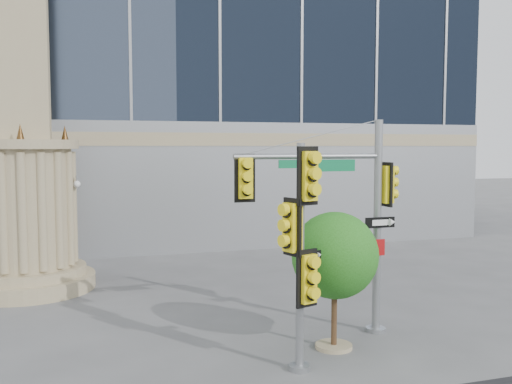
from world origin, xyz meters
name	(u,v)px	position (x,y,z in m)	size (l,w,h in m)	color
ground	(286,366)	(0.00, 0.00, 0.00)	(120.00, 120.00, 0.00)	#545456
monument	(24,127)	(-6.00, 9.00, 5.52)	(4.40, 4.40, 16.60)	tan
main_signal_pole	(343,203)	(2.09, 1.48, 3.45)	(4.33, 0.52, 5.57)	slate
secondary_signal_pole	(302,239)	(0.18, -0.44, 2.91)	(0.93, 0.66, 4.96)	slate
street_tree	(336,259)	(1.54, 0.71, 2.19)	(2.14, 2.09, 3.33)	tan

